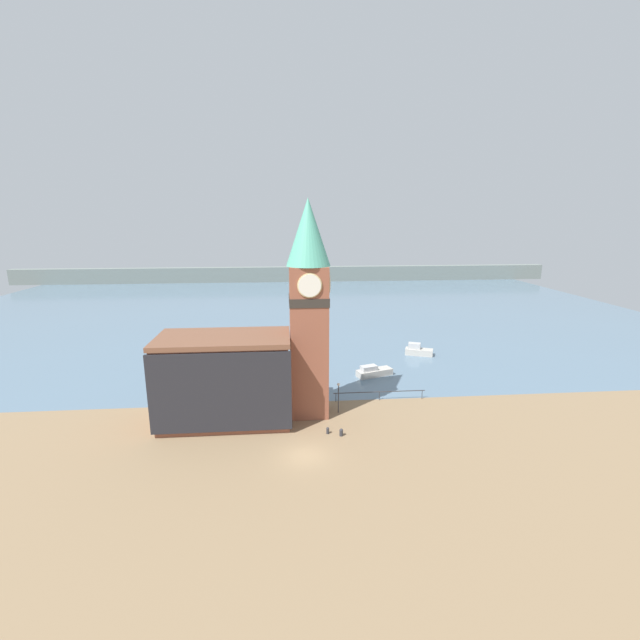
% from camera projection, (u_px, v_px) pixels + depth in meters
% --- Properties ---
extents(ground_plane, '(160.00, 160.00, 0.00)m').
position_uv_depth(ground_plane, '(305.00, 456.00, 38.36)').
color(ground_plane, '#846B4C').
extents(water, '(160.00, 120.00, 0.00)m').
position_uv_depth(water, '(291.00, 304.00, 107.84)').
color(water, slate).
rests_on(water, ground_plane).
extents(far_shoreline, '(180.00, 3.00, 5.00)m').
position_uv_depth(far_shoreline, '(288.00, 274.00, 146.06)').
color(far_shoreline, slate).
rests_on(far_shoreline, water).
extents(pier_railing, '(10.86, 0.08, 1.09)m').
position_uv_depth(pier_railing, '(379.00, 393.00, 49.96)').
color(pier_railing, '#333338').
rests_on(pier_railing, ground_plane).
extents(clock_tower, '(4.50, 4.50, 22.80)m').
position_uv_depth(clock_tower, '(309.00, 304.00, 44.23)').
color(clock_tower, brown).
rests_on(clock_tower, ground_plane).
extents(pier_building, '(13.58, 7.41, 9.18)m').
position_uv_depth(pier_building, '(225.00, 379.00, 44.17)').
color(pier_building, brown).
rests_on(pier_building, ground_plane).
extents(boat_near, '(5.19, 3.13, 1.53)m').
position_uv_depth(boat_near, '(373.00, 372.00, 57.90)').
color(boat_near, '#B7B2A8').
rests_on(boat_near, water).
extents(boat_far, '(4.48, 2.99, 1.88)m').
position_uv_depth(boat_far, '(418.00, 351.00, 66.83)').
color(boat_far, '#B7B2A8').
rests_on(boat_far, water).
extents(mooring_bollard_near, '(0.30, 0.30, 0.68)m').
position_uv_depth(mooring_bollard_near, '(328.00, 430.00, 42.26)').
color(mooring_bollard_near, '#2D2D33').
rests_on(mooring_bollard_near, ground_plane).
extents(mooring_bollard_far, '(0.37, 0.37, 0.76)m').
position_uv_depth(mooring_bollard_far, '(341.00, 432.00, 41.82)').
color(mooring_bollard_far, '#2D2D33').
rests_on(mooring_bollard_far, ground_plane).
extents(lamp_post, '(0.32, 0.32, 3.46)m').
position_uv_depth(lamp_post, '(338.00, 392.00, 46.40)').
color(lamp_post, '#2D2D33').
rests_on(lamp_post, ground_plane).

